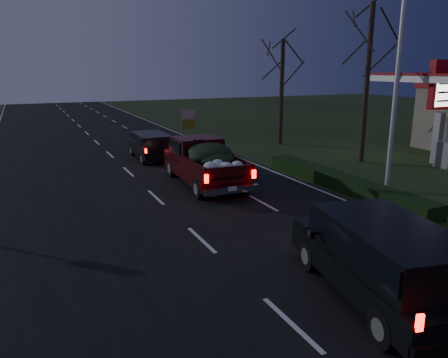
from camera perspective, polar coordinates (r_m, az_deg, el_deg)
name	(u,v)px	position (r m, az deg, el deg)	size (l,w,h in m)	color
ground	(201,240)	(13.57, -2.97, -8.01)	(120.00, 120.00, 0.00)	black
road_asphalt	(201,240)	(13.56, -2.97, -7.97)	(14.00, 120.00, 0.02)	black
hedge_row	(341,182)	(19.82, 15.02, -0.36)	(1.00, 10.00, 0.60)	black
light_pole	(399,59)	(19.66, 21.88, 14.28)	(0.50, 0.90, 9.16)	silver
gas_price_pylon	(443,95)	(26.55, 26.70, 9.83)	(2.00, 0.41, 5.57)	gray
bare_tree_mid	(370,45)	(25.36, 18.53, 16.31)	(3.60, 3.60, 8.50)	black
bare_tree_far	(282,67)	(30.31, 7.63, 14.32)	(3.60, 3.60, 7.00)	black
pickup_truck	(204,160)	(19.68, -2.60, 2.53)	(2.46, 5.89, 3.04)	#38070B
lead_suv	(151,143)	(25.57, -9.49, 4.60)	(1.86, 4.30, 1.23)	black
rear_suv	(386,254)	(10.45, 20.43, -9.21)	(3.17, 5.55, 1.50)	black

